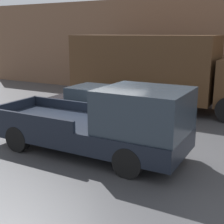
% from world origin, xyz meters
% --- Properties ---
extents(ground_plane, '(60.00, 60.00, 0.00)m').
position_xyz_m(ground_plane, '(0.00, 0.00, 0.00)').
color(ground_plane, '#3D3D3F').
extents(building_wall, '(28.00, 0.15, 5.23)m').
position_xyz_m(building_wall, '(0.00, 8.54, 2.62)').
color(building_wall, brown).
rests_on(building_wall, ground).
extents(pickup_truck, '(5.76, 2.12, 2.02)m').
position_xyz_m(pickup_truck, '(0.78, -0.83, 0.94)').
color(pickup_truck, black).
rests_on(pickup_truck, ground).
extents(car, '(4.83, 1.84, 1.42)m').
position_xyz_m(car, '(-0.91, 1.86, 0.73)').
color(car, black).
rests_on(car, ground).
extents(delivery_truck, '(8.70, 2.42, 3.28)m').
position_xyz_m(delivery_truck, '(-0.14, 5.41, 1.78)').
color(delivery_truck, '#472D19').
rests_on(delivery_truck, ground).
extents(newspaper_box, '(0.45, 0.40, 0.97)m').
position_xyz_m(newspaper_box, '(-4.94, 8.21, 0.48)').
color(newspaper_box, red).
rests_on(newspaper_box, ground).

